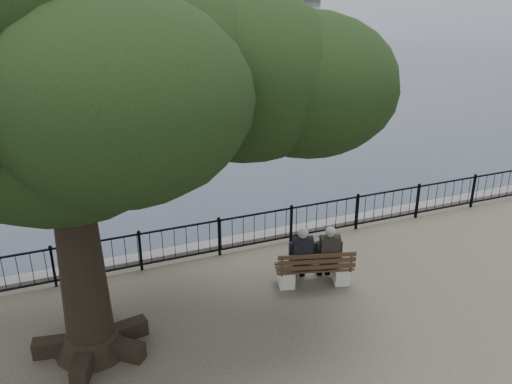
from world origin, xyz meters
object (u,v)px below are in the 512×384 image
person_left (301,257)px  bench (314,272)px  tree (103,75)px  person_right (328,255)px  lion_monument (98,12)px

person_left → bench: bearing=-33.8°
bench → tree: size_ratio=0.19×
bench → tree: tree is taller
bench → person_right: (0.34, 0.02, 0.36)m
person_left → lion_monument: 49.40m
person_left → tree: size_ratio=0.15×
bench → tree: 6.62m
lion_monument → person_left: bearing=-91.9°
person_left → lion_monument: size_ratio=0.16×
person_left → tree: (-4.07, -0.58, 4.62)m
person_right → lion_monument: 49.54m
person_right → tree: 6.59m
person_left → lion_monument: lion_monument is taller
person_right → tree: size_ratio=0.15×
tree → lion_monument: size_ratio=1.08×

